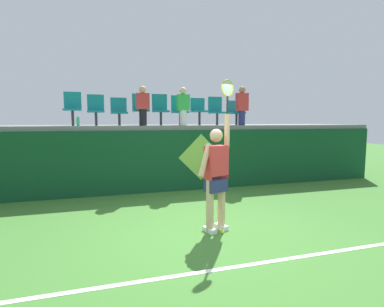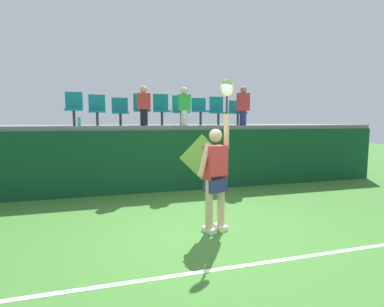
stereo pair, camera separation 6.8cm
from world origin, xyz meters
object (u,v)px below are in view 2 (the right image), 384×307
at_px(stadium_chair_4, 161,108).
at_px(stadium_chair_6, 200,109).
at_px(tennis_ball, 222,232).
at_px(stadium_chair_1, 97,109).
at_px(stadium_chair_8, 237,111).
at_px(spectator_0, 243,105).
at_px(stadium_chair_0, 74,107).
at_px(stadium_chair_7, 217,110).
at_px(spectator_1, 184,106).
at_px(stadium_chair_2, 120,110).
at_px(spectator_2, 144,105).
at_px(water_bottle, 79,122).
at_px(stadium_chair_5, 180,109).
at_px(tennis_player, 216,174).
at_px(stadium_chair_3, 142,108).

bearing_deg(stadium_chair_4, stadium_chair_6, -0.52).
bearing_deg(tennis_ball, stadium_chair_1, 115.92).
height_order(stadium_chair_8, spectator_0, spectator_0).
bearing_deg(spectator_0, stadium_chair_8, 90.00).
height_order(stadium_chair_0, spectator_0, spectator_0).
bearing_deg(stadium_chair_7, spectator_1, -160.32).
xyz_separation_m(stadium_chair_1, stadium_chair_4, (1.77, 0.00, 0.03)).
xyz_separation_m(stadium_chair_0, stadium_chair_4, (2.36, 0.00, -0.01)).
xyz_separation_m(tennis_ball, stadium_chair_2, (-1.39, 4.11, 2.14)).
bearing_deg(stadium_chair_4, stadium_chair_0, -179.94).
bearing_deg(stadium_chair_6, spectator_2, -165.42).
relative_size(water_bottle, stadium_chair_4, 0.25).
distance_m(stadium_chair_1, stadium_chair_5, 2.34).
bearing_deg(tennis_player, spectator_0, 58.01).
xyz_separation_m(water_bottle, stadium_chair_7, (3.92, 0.62, 0.36)).
bearing_deg(stadium_chair_6, stadium_chair_2, 179.90).
bearing_deg(spectator_2, stadium_chair_3, 90.00).
height_order(stadium_chair_1, stadium_chair_3, stadium_chair_3).
relative_size(tennis_player, spectator_1, 2.43).
relative_size(tennis_player, spectator_0, 2.26).
bearing_deg(tennis_ball, stadium_chair_5, 85.29).
bearing_deg(stadium_chair_5, stadium_chair_8, -0.35).
relative_size(stadium_chair_7, spectator_2, 0.82).
height_order(stadium_chair_0, stadium_chair_4, same).
relative_size(stadium_chair_5, stadium_chair_8, 1.15).
bearing_deg(stadium_chair_5, water_bottle, -167.29).
bearing_deg(water_bottle, stadium_chair_1, 55.53).
bearing_deg(stadium_chair_4, tennis_player, -87.47).
bearing_deg(tennis_ball, water_bottle, 124.78).
xyz_separation_m(water_bottle, stadium_chair_1, (0.43, 0.62, 0.35)).
xyz_separation_m(water_bottle, stadium_chair_3, (1.63, 0.62, 0.39)).
distance_m(stadium_chair_6, spectator_1, 0.72).
distance_m(stadium_chair_0, spectator_1, 2.95).
relative_size(stadium_chair_0, stadium_chair_3, 1.00).
bearing_deg(water_bottle, spectator_2, 5.76).
relative_size(tennis_ball, spectator_2, 0.06).
xyz_separation_m(stadium_chair_2, stadium_chair_6, (2.32, -0.00, 0.05)).
bearing_deg(water_bottle, stadium_chair_8, 7.64).
distance_m(stadium_chair_7, spectator_1, 1.23).
bearing_deg(stadium_chair_1, tennis_ball, -64.08).
distance_m(stadium_chair_8, spectator_0, 0.46).
bearing_deg(stadium_chair_2, stadium_chair_5, 0.20).
bearing_deg(stadium_chair_0, stadium_chair_7, 0.02).
bearing_deg(spectator_1, stadium_chair_6, 34.26).
distance_m(stadium_chair_3, stadium_chair_4, 0.56).
bearing_deg(stadium_chair_1, stadium_chair_3, 0.05).
bearing_deg(spectator_2, stadium_chair_7, 11.32).
bearing_deg(stadium_chair_2, stadium_chair_4, 0.33).
bearing_deg(stadium_chair_7, tennis_ball, -110.01).
relative_size(tennis_ball, stadium_chair_6, 0.08).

